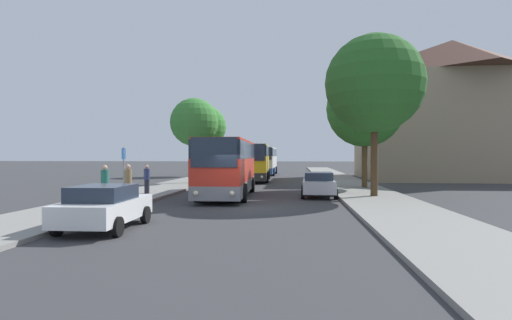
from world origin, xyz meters
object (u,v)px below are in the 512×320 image
object	(u,v)px
bus_rear	(265,160)
tree_right_near	(365,109)
parked_car_right_near	(319,184)
pedestrian_waiting_far	(128,183)
parked_car_left_curb	(104,206)
pedestrian_waiting_near	(147,179)
bus_front	(228,167)
tree_left_far	(194,122)
bus_stop_sign	(124,166)
pedestrian_walking_back	(105,184)
tree_left_near	(205,127)
bus_middle	(255,162)
tree_right_mid	(374,84)

from	to	relation	value
bus_rear	tree_right_near	size ratio (longest dim) A/B	1.20
parked_car_right_near	pedestrian_waiting_far	bearing A→B (deg)	29.93
parked_car_left_curb	pedestrian_waiting_near	xyz separation A→B (m)	(-2.65, 10.83, 0.25)
bus_front	tree_right_near	xyz separation A→B (m)	(9.06, 5.73, 4.04)
pedestrian_waiting_near	tree_left_far	size ratio (longest dim) A/B	0.24
bus_stop_sign	parked_car_left_curb	bearing A→B (deg)	-70.03
bus_front	pedestrian_walking_back	bearing A→B (deg)	-131.88
pedestrian_waiting_far	pedestrian_waiting_near	bearing A→B (deg)	-5.35
bus_stop_sign	pedestrian_waiting_near	world-z (taller)	bus_stop_sign
parked_car_right_near	tree_left_far	size ratio (longest dim) A/B	0.58
bus_rear	tree_left_near	size ratio (longest dim) A/B	1.23
parked_car_right_near	tree_right_near	world-z (taller)	tree_right_near
bus_middle	tree_left_far	bearing A→B (deg)	-134.97
bus_middle	tree_left_near	distance (m)	11.34
bus_rear	pedestrian_waiting_near	xyz separation A→B (m)	(-5.26, -27.37, -0.82)
bus_rear	pedestrian_waiting_near	distance (m)	27.89
pedestrian_waiting_near	bus_rear	bearing A→B (deg)	19.80
bus_front	tree_left_far	size ratio (longest dim) A/B	1.42
tree_left_far	tree_right_near	distance (m)	14.18
parked_car_left_curb	pedestrian_waiting_far	distance (m)	6.35
bus_rear	pedestrian_walking_back	distance (m)	33.40
pedestrian_waiting_near	bus_front	bearing A→B (deg)	-57.18
parked_car_right_near	tree_right_near	distance (m)	8.34
parked_car_right_near	bus_stop_sign	distance (m)	11.24
parked_car_right_near	tree_left_far	distance (m)	14.51
pedestrian_waiting_far	pedestrian_walking_back	size ratio (longest dim) A/B	1.01
bus_middle	tree_left_far	xyz separation A→B (m)	(-4.73, -5.13, 3.44)
bus_rear	pedestrian_walking_back	xyz separation A→B (m)	(-5.17, -32.99, -0.74)
tree_right_near	pedestrian_waiting_far	bearing A→B (deg)	-141.02
tree_right_mid	tree_left_near	bearing A→B (deg)	122.92
bus_middle	pedestrian_waiting_near	xyz separation A→B (m)	(-5.18, -15.06, -0.83)
bus_middle	bus_stop_sign	world-z (taller)	bus_middle
tree_left_near	tree_left_far	distance (m)	13.45
bus_front	parked_car_right_near	distance (m)	5.52
bus_front	pedestrian_waiting_near	size ratio (longest dim) A/B	5.91
bus_middle	pedestrian_waiting_near	bearing A→B (deg)	-111.26
parked_car_right_near	pedestrian_waiting_far	distance (m)	10.85
pedestrian_walking_back	pedestrian_waiting_far	bearing A→B (deg)	-83.67
tree_left_near	tree_right_mid	size ratio (longest dim) A/B	0.89
bus_middle	bus_rear	xyz separation A→B (m)	(0.08, 12.31, -0.01)
tree_right_near	bus_rear	bearing A→B (deg)	112.25
pedestrian_walking_back	tree_right_near	world-z (taller)	tree_right_near
bus_rear	pedestrian_walking_back	bearing A→B (deg)	-98.57
bus_front	tree_left_far	xyz separation A→B (m)	(-4.53, 9.74, 3.50)
parked_car_left_curb	pedestrian_walking_back	xyz separation A→B (m)	(-2.55, 5.22, 0.33)
bus_stop_sign	tree_left_far	size ratio (longest dim) A/B	0.38
parked_car_left_curb	tree_left_near	world-z (taller)	tree_left_near
tree_left_far	tree_right_near	xyz separation A→B (m)	(13.60, -4.01, 0.54)
bus_middle	tree_right_near	xyz separation A→B (m)	(8.86, -9.14, 3.98)
pedestrian_walking_back	tree_right_mid	world-z (taller)	tree_right_mid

